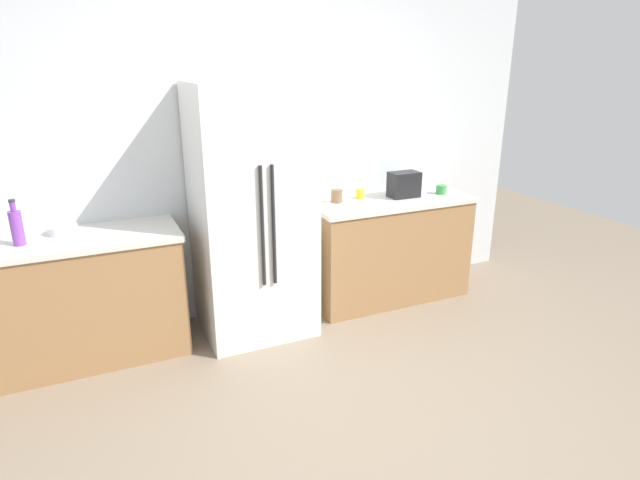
{
  "coord_description": "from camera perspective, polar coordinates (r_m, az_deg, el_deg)",
  "views": [
    {
      "loc": [
        -1.26,
        -2.15,
        1.99
      ],
      "look_at": [
        -0.07,
        0.45,
        1.01
      ],
      "focal_mm": 29.55,
      "sensor_mm": 36.0,
      "label": 1
    }
  ],
  "objects": [
    {
      "name": "ground_plane",
      "position": [
        3.19,
        4.76,
        -19.77
      ],
      "size": [
        9.97,
        9.97,
        0.0
      ],
      "primitive_type": "plane",
      "color": "gray"
    },
    {
      "name": "kitchen_back_panel",
      "position": [
        4.22,
        -7.17,
        11.98
      ],
      "size": [
        4.98,
        0.1,
        2.99
      ],
      "primitive_type": "cube",
      "color": "silver",
      "rests_on": "ground_plane"
    },
    {
      "name": "counter_left",
      "position": [
        3.97,
        -26.28,
        -6.05
      ],
      "size": [
        1.62,
        0.59,
        0.89
      ],
      "color": "#9E7247",
      "rests_on": "ground_plane"
    },
    {
      "name": "counter_right",
      "position": [
        4.59,
        7.36,
        -0.91
      ],
      "size": [
        1.39,
        0.59,
        0.89
      ],
      "color": "#9E7247",
      "rests_on": "ground_plane"
    },
    {
      "name": "refrigerator",
      "position": [
        3.89,
        -7.38,
        2.9
      ],
      "size": [
        0.8,
        0.71,
        1.86
      ],
      "color": "white",
      "rests_on": "ground_plane"
    },
    {
      "name": "toaster",
      "position": [
        4.51,
        9.08,
        5.95
      ],
      "size": [
        0.25,
        0.16,
        0.21
      ],
      "primitive_type": "cube",
      "color": "black",
      "rests_on": "counter_right"
    },
    {
      "name": "bottle_a",
      "position": [
        3.77,
        -30.0,
        1.25
      ],
      "size": [
        0.07,
        0.07,
        0.29
      ],
      "color": "purple",
      "rests_on": "counter_left"
    },
    {
      "name": "cup_a",
      "position": [
        4.7,
        12.99,
        5.36
      ],
      "size": [
        0.09,
        0.09,
        0.08
      ],
      "primitive_type": "cylinder",
      "color": "green",
      "rests_on": "counter_right"
    },
    {
      "name": "cup_c",
      "position": [
        4.43,
        4.39,
        5.01
      ],
      "size": [
        0.07,
        0.07,
        0.08
      ],
      "primitive_type": "cylinder",
      "color": "yellow",
      "rests_on": "counter_right"
    },
    {
      "name": "cup_d",
      "position": [
        4.29,
        1.83,
        4.78
      ],
      "size": [
        0.09,
        0.09,
        0.11
      ],
      "primitive_type": "cylinder",
      "color": "brown",
      "rests_on": "counter_right"
    },
    {
      "name": "bowl_a",
      "position": [
        3.91,
        -26.11,
        1.02
      ],
      "size": [
        0.19,
        0.19,
        0.05
      ],
      "primitive_type": "cylinder",
      "color": "white",
      "rests_on": "counter_left"
    }
  ]
}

